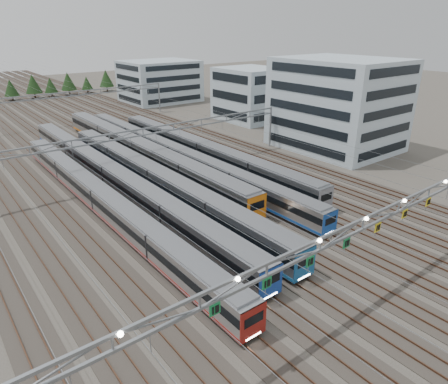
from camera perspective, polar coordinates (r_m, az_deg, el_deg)
ground at (r=39.55m, az=17.86°, el=-13.81°), size 400.00×400.00×0.00m
track_bed at (r=121.65m, az=-24.52°, el=10.61°), size 54.00×260.00×5.42m
train_a at (r=54.15m, az=-17.10°, el=-1.03°), size 2.60×59.33×3.38m
train_b at (r=61.91m, az=-15.78°, el=2.22°), size 2.77×68.31×3.61m
train_c at (r=58.82m, az=-9.61°, el=1.76°), size 2.85×56.88×3.72m
train_d at (r=72.67m, az=-11.93°, el=5.78°), size 3.08×61.86×4.02m
train_e at (r=71.10m, az=-7.06°, el=5.42°), size 2.55×68.02×3.31m
train_f at (r=71.39m, az=-2.95°, el=5.83°), size 2.88×54.64×3.75m
gantry_near at (r=35.84m, az=19.32°, el=-4.72°), size 56.36×0.61×8.08m
gantry_mid at (r=65.07m, az=-11.43°, el=7.63°), size 56.36×0.36×8.00m
gantry_far at (r=106.51m, az=-22.84°, el=12.11°), size 56.36×0.36×8.00m
depot_bldg_south at (r=82.56m, az=15.93°, el=11.95°), size 18.00×22.00×17.22m
depot_bldg_mid at (r=105.51m, az=3.83°, el=13.77°), size 14.00×16.00×13.03m
depot_bldg_north at (r=134.28m, az=-9.16°, el=15.37°), size 22.00×18.00×12.63m
treeline at (r=150.08m, az=-29.28°, el=12.81°), size 87.50×5.60×7.02m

